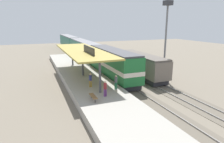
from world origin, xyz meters
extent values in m
plane|color=#706656|center=(2.00, 0.00, 0.00)|extent=(120.00, 120.00, 0.00)
cube|color=#5F5649|center=(0.00, 0.00, 0.02)|extent=(3.20, 110.00, 0.04)
cube|color=gray|center=(-0.72, 0.00, 0.08)|extent=(0.10, 110.00, 0.16)
cube|color=gray|center=(0.72, 0.00, 0.08)|extent=(0.10, 110.00, 0.16)
cube|color=#5F5649|center=(4.60, 0.00, 0.02)|extent=(3.20, 110.00, 0.04)
cube|color=gray|center=(3.88, 0.00, 0.08)|extent=(0.10, 110.00, 0.16)
cube|color=gray|center=(5.32, 0.00, 0.08)|extent=(0.10, 110.00, 0.16)
cube|color=#9E998E|center=(-4.60, 0.00, 0.45)|extent=(6.00, 44.00, 0.90)
cylinder|color=#47474C|center=(-4.60, -8.00, 2.70)|extent=(0.28, 0.28, 3.60)
cylinder|color=#47474C|center=(-4.60, 0.00, 2.70)|extent=(0.28, 0.28, 3.60)
cylinder|color=#47474C|center=(-4.60, 8.00, 2.70)|extent=(0.28, 0.28, 3.60)
cube|color=#A38E3D|center=(-4.60, 0.00, 4.60)|extent=(5.20, 18.00, 0.20)
cube|color=black|center=(-4.60, -3.60, 5.15)|extent=(0.12, 4.80, 0.90)
cylinder|color=#333338|center=(-6.00, -10.63, 1.11)|extent=(0.07, 0.07, 0.42)
cylinder|color=#333338|center=(-6.00, -9.33, 1.11)|extent=(0.07, 0.07, 0.42)
cube|color=brown|center=(-6.00, -9.98, 1.36)|extent=(0.44, 1.70, 0.08)
cube|color=#28282D|center=(0.00, -0.34, 0.51)|extent=(2.60, 13.60, 0.70)
cube|color=#1E6B33|center=(0.00, -0.34, 2.61)|extent=(2.90, 14.40, 3.50)
cube|color=#424247|center=(0.00, -0.34, 4.48)|extent=(2.78, 14.11, 0.24)
cube|color=beige|center=(0.00, -0.34, 2.35)|extent=(2.93, 14.43, 0.56)
cube|color=#28282D|center=(0.00, 17.66, 0.51)|extent=(2.60, 19.20, 0.70)
cube|color=#2D6B56|center=(0.00, 17.66, 2.51)|extent=(2.90, 20.00, 3.30)
cube|color=slate|center=(0.00, 17.66, 4.28)|extent=(2.78, 19.60, 0.24)
cube|color=#28282D|center=(0.00, 38.46, 0.51)|extent=(2.60, 19.20, 0.70)
cube|color=#2D6B56|center=(0.00, 38.46, 2.51)|extent=(2.90, 20.00, 3.30)
cube|color=slate|center=(0.00, 38.46, 4.28)|extent=(2.78, 19.60, 0.24)
cube|color=#28282D|center=(4.60, -1.09, 0.51)|extent=(2.50, 11.20, 0.70)
cube|color=#6B6056|center=(4.60, -1.09, 2.16)|extent=(2.80, 12.00, 2.60)
cube|color=#554D45|center=(4.60, -1.09, 3.58)|extent=(2.69, 11.76, 0.24)
cylinder|color=slate|center=(7.80, -2.73, 5.50)|extent=(0.28, 0.28, 11.00)
cube|color=#333338|center=(7.80, -2.73, 11.35)|extent=(1.10, 1.10, 0.70)
cylinder|color=#663375|center=(-4.59, -9.39, 1.32)|extent=(0.16, 0.16, 0.84)
cylinder|color=#663375|center=(-4.41, -9.39, 1.32)|extent=(0.16, 0.16, 0.84)
cylinder|color=maroon|center=(-4.50, -9.39, 2.06)|extent=(0.34, 0.34, 0.64)
sphere|color=tan|center=(-4.50, -9.39, 2.50)|extent=(0.23, 0.23, 0.23)
cylinder|color=olive|center=(-5.17, -5.77, 1.32)|extent=(0.16, 0.16, 0.84)
cylinder|color=olive|center=(-4.99, -5.77, 1.32)|extent=(0.16, 0.16, 0.84)
cylinder|color=navy|center=(-5.08, -5.77, 2.06)|extent=(0.34, 0.34, 0.64)
sphere|color=tan|center=(-5.08, -5.77, 2.50)|extent=(0.23, 0.23, 0.23)
cylinder|color=#23603D|center=(-2.63, -7.66, 1.32)|extent=(0.16, 0.16, 0.84)
cylinder|color=#23603D|center=(-2.45, -7.66, 1.32)|extent=(0.16, 0.16, 0.84)
cylinder|color=#4C4C51|center=(-2.54, -7.66, 2.06)|extent=(0.34, 0.34, 0.64)
sphere|color=tan|center=(-2.54, -7.66, 2.50)|extent=(0.23, 0.23, 0.23)
camera|label=1|loc=(-11.18, -27.99, 8.51)|focal=31.67mm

